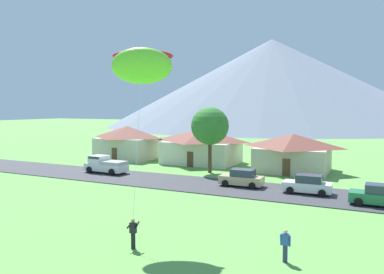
# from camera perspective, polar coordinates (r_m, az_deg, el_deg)

# --- Properties ---
(road_strip) EXTENTS (160.00, 7.42, 0.08)m
(road_strip) POSITION_cam_1_polar(r_m,az_deg,el_deg) (35.87, 9.91, -7.97)
(road_strip) COLOR #38383D
(road_strip) RESTS_ON ground
(mountain_west_ridge) EXTENTS (138.91, 138.91, 36.99)m
(mountain_west_ridge) POSITION_cam_1_polar(r_m,az_deg,el_deg) (165.43, 12.04, 8.09)
(mountain_west_ridge) COLOR slate
(mountain_west_ridge) RESTS_ON ground
(mountain_far_east_ridge) EXTENTS (106.60, 106.60, 28.19)m
(mountain_far_east_ridge) POSITION_cam_1_polar(r_m,az_deg,el_deg) (189.75, 6.10, 6.35)
(mountain_far_east_ridge) COLOR gray
(mountain_far_east_ridge) RESTS_ON ground
(house_leftmost) EXTENTS (10.45, 7.85, 4.79)m
(house_leftmost) POSITION_cam_1_polar(r_m,az_deg,el_deg) (52.09, 1.47, -1.32)
(house_leftmost) COLOR beige
(house_leftmost) RESTS_ON ground
(house_right_center) EXTENTS (8.96, 8.26, 4.58)m
(house_right_center) POSITION_cam_1_polar(r_m,az_deg,el_deg) (47.18, 15.16, -2.21)
(house_right_center) COLOR beige
(house_right_center) RESTS_ON ground
(house_rightmost) EXTENTS (8.84, 7.06, 5.01)m
(house_rightmost) POSITION_cam_1_polar(r_m,az_deg,el_deg) (57.35, -9.80, -0.74)
(house_rightmost) COLOR beige
(house_rightmost) RESTS_ON ground
(tree_center) EXTENTS (4.51, 4.51, 7.86)m
(tree_center) POSITION_cam_1_polar(r_m,az_deg,el_deg) (44.24, 2.75, 1.68)
(tree_center) COLOR #4C3823
(tree_center) RESTS_ON ground
(parked_car_white_west_end) EXTENTS (4.24, 2.16, 1.68)m
(parked_car_white_west_end) POSITION_cam_1_polar(r_m,az_deg,el_deg) (35.26, 17.24, -6.95)
(parked_car_white_west_end) COLOR white
(parked_car_white_west_end) RESTS_ON road_strip
(parked_car_tan_mid_east) EXTENTS (4.21, 2.10, 1.68)m
(parked_car_tan_mid_east) POSITION_cam_1_polar(r_m,az_deg,el_deg) (37.06, 7.61, -6.24)
(parked_car_tan_mid_east) COLOR tan
(parked_car_tan_mid_east) RESTS_ON road_strip
(parked_car_green_east_end) EXTENTS (4.24, 2.16, 1.68)m
(parked_car_green_east_end) POSITION_cam_1_polar(r_m,az_deg,el_deg) (32.98, 26.62, -8.01)
(parked_car_green_east_end) COLOR #237042
(parked_car_green_east_end) RESTS_ON road_strip
(pickup_truck_white_east_side) EXTENTS (5.28, 2.50, 1.99)m
(pickup_truck_white_east_side) POSITION_cam_1_polar(r_m,az_deg,el_deg) (45.34, -13.10, -4.11)
(pickup_truck_white_east_side) COLOR white
(pickup_truck_white_east_side) RESTS_ON road_strip
(kite_flyer_with_kite) EXTENTS (4.14, 4.91, 11.55)m
(kite_flyer_with_kite) POSITION_cam_1_polar(r_m,az_deg,el_deg) (23.75, -7.67, 10.63)
(kite_flyer_with_kite) COLOR black
(kite_flyer_with_kite) RESTS_ON ground
(watcher_person) EXTENTS (0.56, 0.24, 1.68)m
(watcher_person) POSITION_cam_1_polar(r_m,az_deg,el_deg) (19.98, 14.05, -15.70)
(watcher_person) COLOR navy
(watcher_person) RESTS_ON ground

